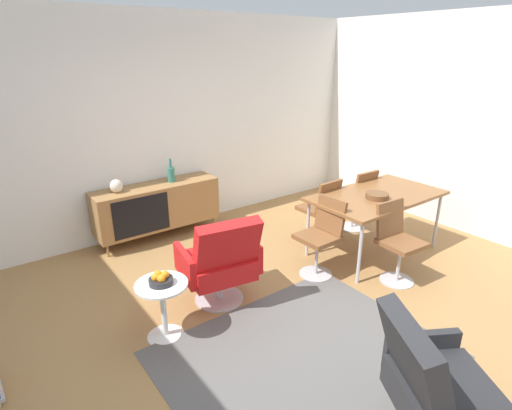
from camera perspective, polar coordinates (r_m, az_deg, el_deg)
ground_plane at (r=4.03m, az=4.36°, el=-14.63°), size 8.32×8.32×0.00m
wall_back at (r=5.58m, az=-13.22°, el=10.65°), size 6.80×0.12×2.80m
wall_right at (r=5.99m, az=28.98°, el=9.30°), size 0.12×5.60×2.80m
sideboard at (r=5.46m, az=-13.57°, el=-0.07°), size 1.60×0.45×0.72m
vase_cobalt at (r=5.19m, az=-18.83°, el=2.52°), size 0.15×0.15×0.16m
vase_sculptural_dark at (r=5.43m, az=-11.71°, el=4.26°), size 0.09×0.09×0.31m
dining_table at (r=5.03m, az=16.43°, el=0.98°), size 1.60×0.90×0.74m
wooden_bowl_on_table at (r=4.88m, az=16.44°, el=1.24°), size 0.26×0.26×0.06m
dining_chair_near_window at (r=4.48m, az=9.12°, el=-4.03°), size 0.43×0.41×0.86m
dining_chair_back_right at (r=5.69m, az=13.92°, el=1.06°), size 0.42×0.44×0.86m
dining_chair_front_left at (r=4.56m, az=19.00°, el=-4.53°), size 0.43×0.45×0.86m
dining_chair_back_left at (r=5.20m, az=8.97°, el=-0.46°), size 0.41×0.44×0.86m
lounge_chair_red at (r=3.92m, az=-4.93°, el=-7.64°), size 0.79×0.74×0.95m
armchair_black_shell at (r=2.85m, az=23.87°, el=-22.26°), size 0.87×0.89×0.95m
side_table_round at (r=3.64m, az=-12.77°, el=-13.25°), size 0.44×0.44×0.52m
fruit_bowl at (r=3.52m, az=-13.11°, el=-9.98°), size 0.20×0.20×0.11m
area_rug at (r=3.57m, az=6.57°, el=-19.96°), size 2.20×1.70×0.01m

